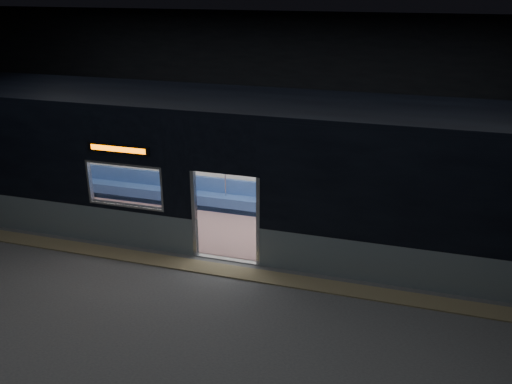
% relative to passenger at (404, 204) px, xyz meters
% --- Properties ---
extents(station_floor, '(24.00, 14.00, 0.01)m').
position_rel_passenger_xyz_m(station_floor, '(-3.65, -3.55, -0.81)').
color(station_floor, '#47494C').
rests_on(station_floor, ground).
extents(station_envelope, '(24.00, 14.00, 5.00)m').
position_rel_passenger_xyz_m(station_envelope, '(-3.65, -3.55, 2.86)').
color(station_envelope, black).
rests_on(station_envelope, station_floor).
extents(tactile_strip, '(22.80, 0.50, 0.03)m').
position_rel_passenger_xyz_m(tactile_strip, '(-3.65, -3.00, -0.79)').
color(tactile_strip, '#8C7F59').
rests_on(tactile_strip, station_floor).
extents(metro_car, '(18.00, 3.04, 3.35)m').
position_rel_passenger_xyz_m(metro_car, '(-3.65, -1.00, 1.04)').
color(metro_car, gray).
rests_on(metro_car, station_floor).
extents(passenger, '(0.40, 0.69, 1.38)m').
position_rel_passenger_xyz_m(passenger, '(0.00, 0.00, 0.00)').
color(passenger, black).
rests_on(passenger, metro_car).
extents(handbag, '(0.30, 0.26, 0.14)m').
position_rel_passenger_xyz_m(handbag, '(-0.03, -0.23, -0.12)').
color(handbag, black).
rests_on(handbag, passenger).
extents(transit_map, '(0.97, 0.03, 0.63)m').
position_rel_passenger_xyz_m(transit_map, '(1.35, 0.31, 0.66)').
color(transit_map, white).
rests_on(transit_map, metro_car).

